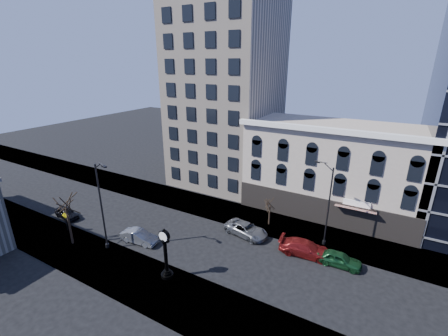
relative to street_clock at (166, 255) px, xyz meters
The scene contains 16 objects.
ground 7.13m from the street_clock, 104.31° to the left, with size 160.00×160.00×0.00m, color black.
sidewalk_far 14.77m from the street_clock, 96.51° to the left, with size 160.00×6.00×0.12m, color gray.
sidewalk_near 3.32m from the street_clock, 137.17° to the right, with size 160.00×6.00×0.12m, color gray.
cream_tower 31.40m from the street_clock, 107.03° to the left, with size 15.90×15.40×42.50m.
victorian_row 24.89m from the street_clock, 65.16° to the left, with size 22.60×11.19×12.50m.
street_clock is the anchor object (origin of this frame).
street_lamp_near 9.80m from the street_clock, behind, with size 2.65×0.85×10.37m.
street_lamp_far 18.03m from the street_clock, 49.56° to the left, with size 2.42×1.06×9.70m.
bare_tree_near 13.36m from the street_clock, behind, with size 4.17×4.17×7.16m.
bare_tree_far 14.89m from the street_clock, 70.83° to the left, with size 2.35×2.35×4.04m.
warning_sign 15.94m from the street_clock, behind, with size 0.80×0.20×2.49m.
car_near_a 19.42m from the street_clock, behind, with size 1.62×4.03×1.37m, color black.
car_near_b 7.51m from the street_clock, 154.87° to the left, with size 1.55×4.46×1.47m, color #595B60.
car_far_a 11.15m from the street_clock, 72.23° to the left, with size 2.47×5.37×1.49m, color #595B60.
car_far_b 14.69m from the street_clock, 43.74° to the left, with size 2.26×5.55×1.61m, color maroon.
car_far_c 17.33m from the street_clock, 35.58° to the left, with size 1.75×4.35×1.48m, color #143F1E.
Camera 1 is at (18.01, -24.33, 19.57)m, focal length 24.00 mm.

